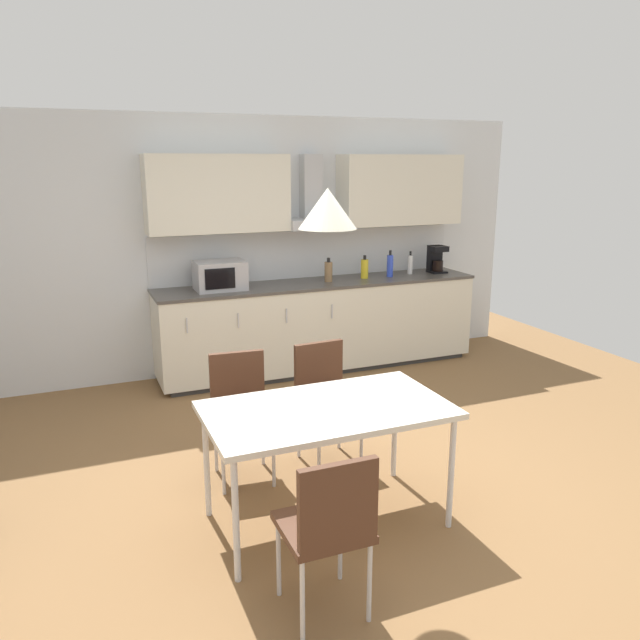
{
  "coord_description": "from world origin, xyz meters",
  "views": [
    {
      "loc": [
        -1.48,
        -3.39,
        2.15
      ],
      "look_at": [
        0.25,
        0.76,
        1.0
      ],
      "focal_mm": 35.0,
      "sensor_mm": 36.0,
      "label": 1
    }
  ],
  "objects_px": {
    "bottle_brown": "(328,271)",
    "microwave": "(220,275)",
    "bottle_yellow": "(365,268)",
    "bottle_white": "(410,264)",
    "dining_table": "(327,415)",
    "chair_far_left": "(240,403)",
    "chair_far_right": "(325,390)",
    "chair_near_left": "(329,521)",
    "coffee_maker": "(436,259)",
    "pendant_lamp": "(328,208)",
    "bottle_blue": "(390,266)"
  },
  "relations": [
    {
      "from": "bottle_white",
      "to": "chair_far_right",
      "type": "xyz_separation_m",
      "value": [
        -1.87,
        -2.0,
        -0.51
      ]
    },
    {
      "from": "microwave",
      "to": "chair_near_left",
      "type": "height_order",
      "value": "microwave"
    },
    {
      "from": "bottle_yellow",
      "to": "bottle_blue",
      "type": "height_order",
      "value": "bottle_blue"
    },
    {
      "from": "coffee_maker",
      "to": "chair_far_left",
      "type": "relative_size",
      "value": 0.34
    },
    {
      "from": "chair_near_left",
      "to": "pendant_lamp",
      "type": "relative_size",
      "value": 2.72
    },
    {
      "from": "bottle_white",
      "to": "chair_near_left",
      "type": "distance_m",
      "value": 4.39
    },
    {
      "from": "dining_table",
      "to": "chair_far_left",
      "type": "bearing_deg",
      "value": 111.93
    },
    {
      "from": "dining_table",
      "to": "chair_far_left",
      "type": "height_order",
      "value": "chair_far_left"
    },
    {
      "from": "bottle_yellow",
      "to": "chair_far_right",
      "type": "xyz_separation_m",
      "value": [
        -1.29,
        -1.95,
        -0.51
      ]
    },
    {
      "from": "bottle_yellow",
      "to": "chair_far_left",
      "type": "xyz_separation_m",
      "value": [
        -1.92,
        -1.95,
        -0.51
      ]
    },
    {
      "from": "bottle_brown",
      "to": "microwave",
      "type": "bearing_deg",
      "value": 178.95
    },
    {
      "from": "chair_near_left",
      "to": "coffee_maker",
      "type": "bearing_deg",
      "value": 51.31
    },
    {
      "from": "coffee_maker",
      "to": "bottle_brown",
      "type": "xyz_separation_m",
      "value": [
        -1.33,
        -0.05,
        -0.04
      ]
    },
    {
      "from": "microwave",
      "to": "dining_table",
      "type": "xyz_separation_m",
      "value": [
        -0.04,
        -2.73,
        -0.37
      ]
    },
    {
      "from": "chair_far_right",
      "to": "chair_near_left",
      "type": "bearing_deg",
      "value": -112.23
    },
    {
      "from": "chair_near_left",
      "to": "bottle_blue",
      "type": "bearing_deg",
      "value": 57.54
    },
    {
      "from": "chair_near_left",
      "to": "pendant_lamp",
      "type": "distance_m",
      "value": 1.61
    },
    {
      "from": "microwave",
      "to": "chair_far_left",
      "type": "distance_m",
      "value": 2.05
    },
    {
      "from": "bottle_yellow",
      "to": "dining_table",
      "type": "bearing_deg",
      "value": -120.43
    },
    {
      "from": "microwave",
      "to": "bottle_blue",
      "type": "xyz_separation_m",
      "value": [
        1.86,
        -0.02,
        -0.02
      ]
    },
    {
      "from": "bottle_yellow",
      "to": "bottle_white",
      "type": "xyz_separation_m",
      "value": [
        0.59,
        0.05,
        0.0
      ]
    },
    {
      "from": "bottle_yellow",
      "to": "chair_near_left",
      "type": "relative_size",
      "value": 0.28
    },
    {
      "from": "chair_far_left",
      "to": "pendant_lamp",
      "type": "distance_m",
      "value": 1.61
    },
    {
      "from": "bottle_brown",
      "to": "pendant_lamp",
      "type": "bearing_deg",
      "value": -113.47
    },
    {
      "from": "bottle_yellow",
      "to": "bottle_brown",
      "type": "height_order",
      "value": "bottle_brown"
    },
    {
      "from": "dining_table",
      "to": "pendant_lamp",
      "type": "relative_size",
      "value": 4.48
    },
    {
      "from": "bottle_yellow",
      "to": "chair_near_left",
      "type": "distance_m",
      "value": 4.04
    },
    {
      "from": "chair_far_left",
      "to": "chair_far_right",
      "type": "distance_m",
      "value": 0.63
    },
    {
      "from": "chair_far_left",
      "to": "chair_near_left",
      "type": "relative_size",
      "value": 1.0
    },
    {
      "from": "bottle_white",
      "to": "pendant_lamp",
      "type": "xyz_separation_m",
      "value": [
        -2.19,
        -2.78,
        0.86
      ]
    },
    {
      "from": "bottle_blue",
      "to": "chair_near_left",
      "type": "relative_size",
      "value": 0.33
    },
    {
      "from": "microwave",
      "to": "bottle_blue",
      "type": "height_order",
      "value": "bottle_blue"
    },
    {
      "from": "pendant_lamp",
      "to": "coffee_maker",
      "type": "bearing_deg",
      "value": 47.66
    },
    {
      "from": "coffee_maker",
      "to": "chair_far_right",
      "type": "xyz_separation_m",
      "value": [
        -2.19,
        -1.97,
        -0.55
      ]
    },
    {
      "from": "dining_table",
      "to": "bottle_brown",
      "type": "bearing_deg",
      "value": 66.53
    },
    {
      "from": "microwave",
      "to": "coffee_maker",
      "type": "relative_size",
      "value": 1.6
    },
    {
      "from": "bottle_brown",
      "to": "dining_table",
      "type": "bearing_deg",
      "value": -113.47
    },
    {
      "from": "pendant_lamp",
      "to": "chair_far_right",
      "type": "bearing_deg",
      "value": 67.95
    },
    {
      "from": "bottle_blue",
      "to": "bottle_brown",
      "type": "bearing_deg",
      "value": -179.65
    },
    {
      "from": "bottle_brown",
      "to": "chair_near_left",
      "type": "distance_m",
      "value": 3.83
    },
    {
      "from": "chair_far_right",
      "to": "coffee_maker",
      "type": "bearing_deg",
      "value": 41.96
    },
    {
      "from": "bottle_yellow",
      "to": "dining_table",
      "type": "xyz_separation_m",
      "value": [
        -1.61,
        -2.73,
        -0.34
      ]
    },
    {
      "from": "dining_table",
      "to": "chair_far_left",
      "type": "xyz_separation_m",
      "value": [
        -0.32,
        0.78,
        -0.17
      ]
    },
    {
      "from": "microwave",
      "to": "pendant_lamp",
      "type": "xyz_separation_m",
      "value": [
        -0.04,
        -2.73,
        0.83
      ]
    },
    {
      "from": "bottle_white",
      "to": "chair_far_left",
      "type": "distance_m",
      "value": 3.25
    },
    {
      "from": "bottle_blue",
      "to": "chair_near_left",
      "type": "height_order",
      "value": "bottle_blue"
    },
    {
      "from": "bottle_brown",
      "to": "bottle_white",
      "type": "relative_size",
      "value": 0.99
    },
    {
      "from": "chair_far_left",
      "to": "chair_near_left",
      "type": "height_order",
      "value": "same"
    },
    {
      "from": "microwave",
      "to": "dining_table",
      "type": "height_order",
      "value": "microwave"
    },
    {
      "from": "microwave",
      "to": "coffee_maker",
      "type": "bearing_deg",
      "value": 0.61
    }
  ]
}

